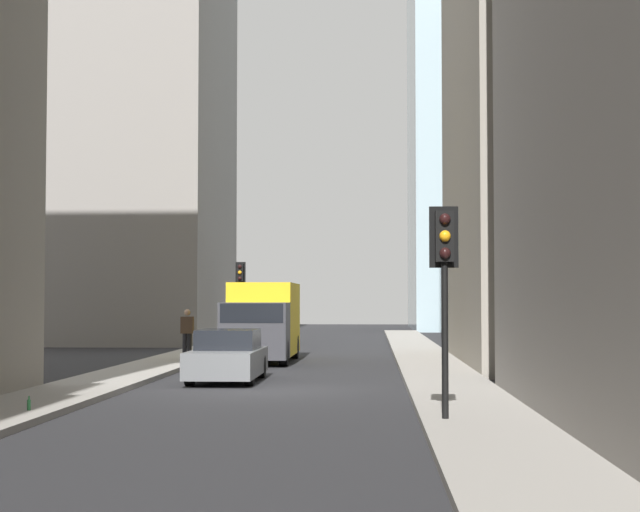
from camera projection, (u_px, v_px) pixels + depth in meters
ground_plane at (268, 391)px, 24.55m from camera, size 135.00×135.00×0.00m
sidewalk_right at (87, 387)px, 24.79m from camera, size 90.00×2.20×0.14m
sidewalk_left at (453, 389)px, 24.32m from camera, size 90.00×2.20×0.14m
building_right_far at (129, 68)px, 54.24m from camera, size 13.50×10.00×29.64m
delivery_truck at (262, 321)px, 36.03m from camera, size 6.46×2.25×2.84m
hatchback_grey at (228, 357)px, 27.35m from camera, size 4.30×1.78×1.42m
traffic_light_foreground at (445, 262)px, 17.72m from camera, size 0.43×0.52×3.76m
traffic_light_midblock at (240, 283)px, 51.39m from camera, size 0.43×0.52×4.05m
pedestrian at (187, 332)px, 35.51m from camera, size 0.26×0.44×1.76m
discarded_bottle at (29, 405)px, 18.92m from camera, size 0.07×0.07×0.27m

